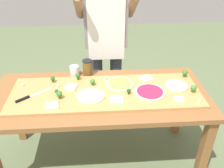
% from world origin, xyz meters
% --- Properties ---
extents(ground_plane, '(8.00, 8.00, 0.00)m').
position_xyz_m(ground_plane, '(0.00, 0.00, 0.00)').
color(ground_plane, '#60704C').
extents(prep_table, '(1.73, 0.76, 0.74)m').
position_xyz_m(prep_table, '(0.00, 0.00, 0.64)').
color(prep_table, brown).
rests_on(prep_table, ground).
extents(cutting_board, '(1.49, 0.50, 0.02)m').
position_xyz_m(cutting_board, '(0.05, -0.01, 0.75)').
color(cutting_board, tan).
rests_on(cutting_board, prep_table).
extents(chefs_knife, '(0.25, 0.20, 0.02)m').
position_xyz_m(chefs_knife, '(-0.54, -0.05, 0.77)').
color(chefs_knife, '#B7BABF').
rests_on(chefs_knife, cutting_board).
extents(pizza_whole_beet_magenta, '(0.25, 0.25, 0.02)m').
position_xyz_m(pizza_whole_beet_magenta, '(0.39, -0.05, 0.77)').
color(pizza_whole_beet_magenta, beige).
rests_on(pizza_whole_beet_magenta, cutting_board).
extents(pizza_whole_cheese_artichoke, '(0.22, 0.22, 0.02)m').
position_xyz_m(pizza_whole_cheese_artichoke, '(-0.07, -0.07, 0.77)').
color(pizza_whole_cheese_artichoke, beige).
rests_on(pizza_whole_cheese_artichoke, cutting_board).
extents(pizza_whole_pesto_green, '(0.23, 0.23, 0.02)m').
position_xyz_m(pizza_whole_pesto_green, '(0.17, 0.09, 0.77)').
color(pizza_whole_pesto_green, beige).
rests_on(pizza_whole_pesto_green, cutting_board).
extents(pizza_whole_white_garlic, '(0.19, 0.19, 0.02)m').
position_xyz_m(pizza_whole_white_garlic, '(0.63, 0.03, 0.77)').
color(pizza_whole_white_garlic, beige).
rests_on(pizza_whole_white_garlic, cutting_board).
extents(pizza_slice_far_left, '(0.12, 0.12, 0.01)m').
position_xyz_m(pizza_slice_far_left, '(-0.23, 0.07, 0.77)').
color(pizza_slice_far_left, beige).
rests_on(pizza_slice_far_left, cutting_board).
extents(pizza_slice_near_left, '(0.08, 0.08, 0.01)m').
position_xyz_m(pizza_slice_near_left, '(0.59, -0.16, 0.77)').
color(pizza_slice_near_left, beige).
rests_on(pizza_slice_near_left, cutting_board).
extents(pizza_slice_near_right, '(0.13, 0.13, 0.01)m').
position_xyz_m(pizza_slice_near_right, '(0.40, 0.16, 0.77)').
color(pizza_slice_near_right, beige).
rests_on(pizza_slice_near_right, cutting_board).
extents(pizza_slice_far_right, '(0.10, 0.10, 0.01)m').
position_xyz_m(pizza_slice_far_right, '(0.13, -0.13, 0.77)').
color(pizza_slice_far_right, beige).
rests_on(pizza_slice_far_right, cutting_board).
extents(pizza_slice_center, '(0.11, 0.11, 0.01)m').
position_xyz_m(pizza_slice_center, '(-0.35, -0.17, 0.77)').
color(pizza_slice_center, beige).
rests_on(pizza_slice_center, cutting_board).
extents(broccoli_floret_center_right, '(0.04, 0.04, 0.06)m').
position_xyz_m(broccoli_floret_center_right, '(-0.05, 0.09, 0.80)').
color(broccoli_floret_center_right, '#487A23').
rests_on(broccoli_floret_center_right, cutting_board).
extents(broccoli_floret_center_left, '(0.04, 0.04, 0.06)m').
position_xyz_m(broccoli_floret_center_left, '(-0.18, 0.19, 0.80)').
color(broccoli_floret_center_left, '#366618').
rests_on(broccoli_floret_center_left, cutting_board).
extents(broccoli_floret_front_right, '(0.05, 0.05, 0.07)m').
position_xyz_m(broccoli_floret_front_right, '(-0.30, -0.08, 0.80)').
color(broccoli_floret_front_right, '#3F7220').
rests_on(broccoli_floret_front_right, cutting_board).
extents(broccoli_floret_back_left, '(0.05, 0.05, 0.07)m').
position_xyz_m(broccoli_floret_back_left, '(0.74, 0.17, 0.80)').
color(broccoli_floret_back_left, '#3F7220').
rests_on(broccoli_floret_back_left, cutting_board).
extents(broccoli_floret_back_mid, '(0.05, 0.05, 0.06)m').
position_xyz_m(broccoli_floret_back_mid, '(0.73, -0.07, 0.80)').
color(broccoli_floret_back_mid, '#487A23').
rests_on(broccoli_floret_back_mid, cutting_board).
extents(broccoli_floret_front_mid, '(0.03, 0.03, 0.05)m').
position_xyz_m(broccoli_floret_front_mid, '(0.23, -0.06, 0.79)').
color(broccoli_floret_front_mid, '#2C5915').
rests_on(broccoli_floret_front_mid, cutting_board).
extents(broccoli_floret_back_right, '(0.04, 0.04, 0.06)m').
position_xyz_m(broccoli_floret_back_right, '(-0.38, 0.16, 0.80)').
color(broccoli_floret_back_right, '#366618').
rests_on(broccoli_floret_back_right, cutting_board).
extents(broccoli_floret_front_left, '(0.03, 0.03, 0.04)m').
position_xyz_m(broccoli_floret_front_left, '(-0.33, -0.02, 0.79)').
color(broccoli_floret_front_left, '#2C5915').
rests_on(broccoli_floret_front_left, cutting_board).
extents(cheese_crumble_a, '(0.03, 0.03, 0.02)m').
position_xyz_m(cheese_crumble_a, '(0.06, 0.18, 0.77)').
color(cheese_crumble_a, silver).
rests_on(cheese_crumble_a, cutting_board).
extents(cheese_crumble_b, '(0.03, 0.03, 0.02)m').
position_xyz_m(cheese_crumble_b, '(0.74, -0.19, 0.77)').
color(cheese_crumble_b, white).
rests_on(cheese_crumble_b, cutting_board).
extents(cheese_crumble_c, '(0.03, 0.03, 0.02)m').
position_xyz_m(cheese_crumble_c, '(-0.62, 0.12, 0.77)').
color(cheese_crumble_c, white).
rests_on(cheese_crumble_c, cutting_board).
extents(cheese_crumble_d, '(0.03, 0.03, 0.02)m').
position_xyz_m(cheese_crumble_d, '(-0.33, 0.09, 0.77)').
color(cheese_crumble_d, white).
rests_on(cheese_crumble_d, cutting_board).
extents(flour_cup, '(0.08, 0.08, 0.09)m').
position_xyz_m(flour_cup, '(-0.21, 0.30, 0.78)').
color(flour_cup, white).
rests_on(flour_cup, prep_table).
extents(sauce_jar, '(0.09, 0.09, 0.15)m').
position_xyz_m(sauce_jar, '(-0.10, 0.31, 0.81)').
color(sauce_jar, brown).
rests_on(sauce_jar, prep_table).
extents(cook_center, '(0.54, 0.39, 1.67)m').
position_xyz_m(cook_center, '(0.08, 0.61, 1.00)').
color(cook_center, '#333847').
rests_on(cook_center, ground).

